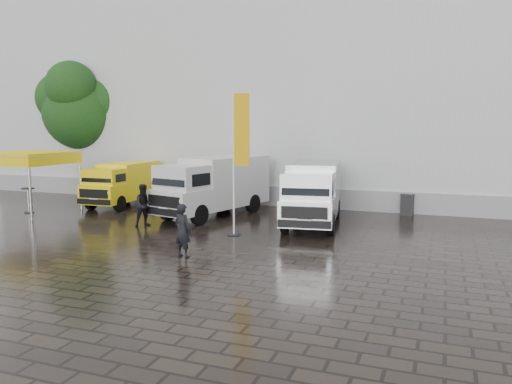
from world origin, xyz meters
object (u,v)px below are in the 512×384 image
at_px(van_white, 213,187).
at_px(cocktail_table, 29,200).
at_px(canopy_tent, 27,156).
at_px(van_silver, 313,194).
at_px(wheelie_bin, 407,205).
at_px(person_front, 183,230).
at_px(person_tent, 144,205).
at_px(van_yellow, 122,185).
at_px(flagpole, 238,153).

relative_size(van_white, cocktail_table, 5.21).
bearing_deg(cocktail_table, canopy_tent, 84.28).
bearing_deg(cocktail_table, van_silver, 8.26).
distance_m(wheelie_bin, person_front, 11.87).
bearing_deg(van_white, person_tent, -103.52).
xyz_separation_m(van_yellow, van_white, (5.61, -1.00, 0.23)).
xyz_separation_m(van_yellow, person_front, (7.89, -7.91, -0.26)).
bearing_deg(cocktail_table, van_white, 15.40).
distance_m(wheelie_bin, person_tent, 11.77).
distance_m(van_white, person_tent, 3.50).
relative_size(canopy_tent, person_front, 2.02).
xyz_separation_m(van_silver, person_front, (-2.47, -6.48, -0.43)).
height_order(flagpole, person_tent, flagpole).
distance_m(van_white, flagpole, 4.64).
bearing_deg(van_yellow, person_front, -47.68).
height_order(van_yellow, wheelie_bin, van_yellow).
relative_size(van_white, flagpole, 1.12).
relative_size(van_yellow, flagpole, 0.87).
relative_size(van_silver, person_front, 3.49).
height_order(van_yellow, person_tent, van_yellow).
xyz_separation_m(van_silver, person_tent, (-6.37, -2.65, -0.41)).
height_order(van_white, person_front, van_white).
xyz_separation_m(cocktail_table, wheelie_bin, (16.71, 5.70, -0.10)).
height_order(cocktail_table, wheelie_bin, cocktail_table).
xyz_separation_m(van_yellow, flagpole, (8.27, -4.38, 1.97)).
xyz_separation_m(cocktail_table, person_front, (10.76, -4.56, 0.25)).
height_order(wheelie_bin, person_front, person_front).
bearing_deg(van_yellow, van_white, -12.77).
bearing_deg(person_front, canopy_tent, -8.63).
bearing_deg(canopy_tent, person_front, -23.37).
height_order(canopy_tent, cocktail_table, canopy_tent).
height_order(canopy_tent, person_front, canopy_tent).
relative_size(van_yellow, canopy_tent, 1.40).
distance_m(flagpole, cocktail_table, 11.47).
height_order(van_yellow, flagpole, flagpole).
xyz_separation_m(canopy_tent, cocktail_table, (-0.01, -0.08, -2.10)).
bearing_deg(van_silver, flagpole, -133.52).
xyz_separation_m(van_white, person_front, (2.28, -6.90, -0.49)).
xyz_separation_m(van_silver, cocktail_table, (-13.24, -1.92, -0.68)).
height_order(van_yellow, van_white, van_white).
relative_size(canopy_tent, wheelie_bin, 3.49).
relative_size(van_white, canopy_tent, 1.81).
bearing_deg(person_front, van_silver, -96.13).
xyz_separation_m(canopy_tent, person_tent, (6.86, -0.82, -1.83)).
height_order(flagpole, cocktail_table, flagpole).
relative_size(van_yellow, van_silver, 0.81).
relative_size(van_white, van_silver, 1.05).
bearing_deg(canopy_tent, flagpole, -5.74).
distance_m(cocktail_table, person_tent, 6.91).
bearing_deg(wheelie_bin, van_yellow, -166.87).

